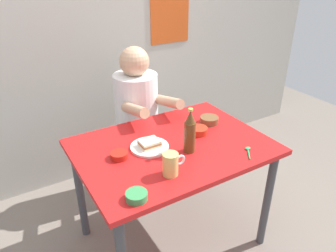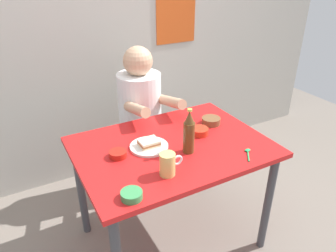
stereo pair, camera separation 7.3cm
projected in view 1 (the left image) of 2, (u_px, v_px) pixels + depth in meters
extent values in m
plane|color=slate|center=(172.00, 237.00, 2.20)|extent=(6.00, 6.00, 0.00)
cube|color=#ADA89E|center=(99.00, 19.00, 2.39)|extent=(4.40, 0.08, 2.60)
cube|color=#CC4C19|center=(170.00, 18.00, 2.65)|extent=(0.37, 0.01, 0.40)
cube|color=red|center=(172.00, 147.00, 1.86)|extent=(1.10, 0.80, 0.03)
cylinder|color=#3F3F44|center=(267.00, 201.00, 2.00)|extent=(0.05, 0.05, 0.71)
cylinder|color=#3F3F44|center=(80.00, 193.00, 2.07)|extent=(0.05, 0.05, 0.71)
cylinder|color=#3F3F44|center=(202.00, 151.00, 2.51)|extent=(0.05, 0.05, 0.71)
cylinder|color=#4C4C51|center=(139.00, 164.00, 2.61)|extent=(0.08, 0.08, 0.41)
cylinder|color=#2D2D33|center=(138.00, 141.00, 2.51)|extent=(0.34, 0.34, 0.04)
cylinder|color=white|center=(137.00, 108.00, 2.38)|extent=(0.32, 0.32, 0.52)
sphere|color=tan|center=(134.00, 62.00, 2.21)|extent=(0.21, 0.21, 0.21)
cylinder|color=tan|center=(135.00, 110.00, 2.08)|extent=(0.07, 0.31, 0.14)
cylinder|color=tan|center=(169.00, 102.00, 2.20)|extent=(0.07, 0.31, 0.14)
cylinder|color=silver|center=(150.00, 147.00, 1.82)|extent=(0.22, 0.22, 0.01)
cube|color=beige|center=(150.00, 145.00, 1.81)|extent=(0.11, 0.09, 0.01)
cube|color=#9E592D|center=(149.00, 143.00, 1.81)|extent=(0.11, 0.09, 0.01)
cube|color=beige|center=(149.00, 141.00, 1.80)|extent=(0.11, 0.09, 0.01)
cylinder|color=#D1BC66|center=(170.00, 164.00, 1.57)|extent=(0.08, 0.08, 0.12)
torus|color=silver|center=(180.00, 160.00, 1.60)|extent=(0.06, 0.01, 0.06)
cylinder|color=#593819|center=(190.00, 137.00, 1.75)|extent=(0.06, 0.06, 0.18)
cone|color=#593819|center=(190.00, 117.00, 1.69)|extent=(0.05, 0.05, 0.07)
cylinder|color=#BFB74C|center=(191.00, 110.00, 1.67)|extent=(0.03, 0.03, 0.01)
cylinder|color=brown|center=(209.00, 120.00, 2.09)|extent=(0.12, 0.12, 0.04)
cylinder|color=brown|center=(209.00, 119.00, 2.09)|extent=(0.10, 0.10, 0.02)
cylinder|color=#388C4C|center=(137.00, 196.00, 1.43)|extent=(0.10, 0.10, 0.03)
cylinder|color=#5B643A|center=(136.00, 195.00, 1.42)|extent=(0.08, 0.08, 0.02)
cylinder|color=#B21E14|center=(119.00, 155.00, 1.72)|extent=(0.10, 0.10, 0.03)
cylinder|color=maroon|center=(119.00, 154.00, 1.72)|extent=(0.08, 0.08, 0.02)
cylinder|color=red|center=(199.00, 131.00, 1.96)|extent=(0.11, 0.11, 0.04)
cylinder|color=#A33521|center=(199.00, 129.00, 1.96)|extent=(0.09, 0.09, 0.02)
cylinder|color=#26A559|center=(249.00, 154.00, 1.76)|extent=(0.07, 0.09, 0.01)
ellipsoid|color=#26A559|center=(248.00, 148.00, 1.81)|extent=(0.04, 0.02, 0.01)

